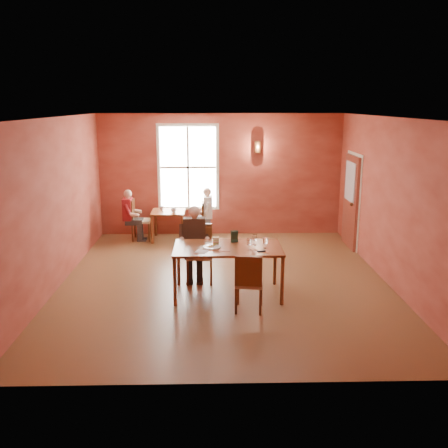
{
  "coord_description": "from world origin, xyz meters",
  "views": [
    {
      "loc": [
        -0.23,
        -8.8,
        3.24
      ],
      "look_at": [
        0.0,
        0.2,
        1.05
      ],
      "focal_mm": 40.0,
      "sensor_mm": 36.0,
      "label": 1
    }
  ],
  "objects_px": {
    "chair_diner_main": "(199,254)",
    "diner_main": "(199,247)",
    "chair_empty": "(249,282)",
    "diner_maroon": "(140,215)",
    "chair_diner_maroon": "(142,220)",
    "chair_diner_white": "(195,221)",
    "second_table": "(169,225)",
    "main_table": "(228,271)",
    "diner_white": "(197,215)"
  },
  "relations": [
    {
      "from": "main_table",
      "to": "chair_diner_maroon",
      "type": "height_order",
      "value": "chair_diner_maroon"
    },
    {
      "from": "chair_diner_main",
      "to": "chair_diner_maroon",
      "type": "relative_size",
      "value": 1.07
    },
    {
      "from": "chair_diner_white",
      "to": "second_table",
      "type": "bearing_deg",
      "value": 90.0
    },
    {
      "from": "diner_maroon",
      "to": "chair_diner_white",
      "type": "bearing_deg",
      "value": 90.0
    },
    {
      "from": "chair_empty",
      "to": "chair_diner_maroon",
      "type": "distance_m",
      "value": 4.88
    },
    {
      "from": "second_table",
      "to": "chair_diner_maroon",
      "type": "height_order",
      "value": "chair_diner_maroon"
    },
    {
      "from": "diner_white",
      "to": "diner_maroon",
      "type": "relative_size",
      "value": 1.01
    },
    {
      "from": "main_table",
      "to": "chair_diner_maroon",
      "type": "bearing_deg",
      "value": 118.42
    },
    {
      "from": "main_table",
      "to": "chair_empty",
      "type": "bearing_deg",
      "value": -64.83
    },
    {
      "from": "second_table",
      "to": "chair_diner_maroon",
      "type": "xyz_separation_m",
      "value": [
        -0.65,
        0.0,
        0.14
      ]
    },
    {
      "from": "diner_main",
      "to": "chair_diner_white",
      "type": "xyz_separation_m",
      "value": [
        -0.17,
        3.01,
        -0.21
      ]
    },
    {
      "from": "diner_maroon",
      "to": "main_table",
      "type": "bearing_deg",
      "value": 28.79
    },
    {
      "from": "chair_diner_main",
      "to": "diner_white",
      "type": "bearing_deg",
      "value": -87.37
    },
    {
      "from": "chair_diner_main",
      "to": "diner_white",
      "type": "distance_m",
      "value": 2.99
    },
    {
      "from": "chair_diner_main",
      "to": "chair_diner_white",
      "type": "bearing_deg",
      "value": -86.79
    },
    {
      "from": "diner_white",
      "to": "diner_main",
      "type": "bearing_deg",
      "value": -177.39
    },
    {
      "from": "chair_empty",
      "to": "diner_white",
      "type": "height_order",
      "value": "diner_white"
    },
    {
      "from": "main_table",
      "to": "chair_diner_main",
      "type": "height_order",
      "value": "chair_diner_main"
    },
    {
      "from": "main_table",
      "to": "diner_maroon",
      "type": "distance_m",
      "value": 4.15
    },
    {
      "from": "diner_main",
      "to": "diner_maroon",
      "type": "xyz_separation_m",
      "value": [
        -1.5,
        3.01,
        -0.07
      ]
    },
    {
      "from": "main_table",
      "to": "chair_diner_main",
      "type": "distance_m",
      "value": 0.83
    },
    {
      "from": "second_table",
      "to": "chair_diner_main",
      "type": "bearing_deg",
      "value": -74.69
    },
    {
      "from": "second_table",
      "to": "chair_diner_maroon",
      "type": "distance_m",
      "value": 0.67
    },
    {
      "from": "main_table",
      "to": "chair_empty",
      "type": "height_order",
      "value": "chair_empty"
    },
    {
      "from": "main_table",
      "to": "chair_diner_main",
      "type": "relative_size",
      "value": 1.73
    },
    {
      "from": "diner_main",
      "to": "chair_empty",
      "type": "relative_size",
      "value": 1.4
    },
    {
      "from": "main_table",
      "to": "chair_empty",
      "type": "xyz_separation_m",
      "value": [
        0.32,
        -0.68,
        0.05
      ]
    },
    {
      "from": "chair_diner_white",
      "to": "diner_white",
      "type": "bearing_deg",
      "value": -90.0
    },
    {
      "from": "main_table",
      "to": "diner_main",
      "type": "height_order",
      "value": "diner_main"
    },
    {
      "from": "chair_diner_main",
      "to": "diner_white",
      "type": "xyz_separation_m",
      "value": [
        -0.14,
        2.98,
        0.08
      ]
    },
    {
      "from": "chair_empty",
      "to": "diner_maroon",
      "type": "relative_size",
      "value": 0.79
    },
    {
      "from": "chair_empty",
      "to": "main_table",
      "type": "bearing_deg",
      "value": 122.97
    },
    {
      "from": "chair_diner_maroon",
      "to": "main_table",
      "type": "bearing_deg",
      "value": 28.42
    },
    {
      "from": "second_table",
      "to": "diner_maroon",
      "type": "relative_size",
      "value": 0.66
    },
    {
      "from": "chair_diner_main",
      "to": "diner_maroon",
      "type": "distance_m",
      "value": 3.34
    },
    {
      "from": "chair_diner_main",
      "to": "diner_main",
      "type": "height_order",
      "value": "diner_main"
    },
    {
      "from": "main_table",
      "to": "diner_white",
      "type": "distance_m",
      "value": 3.69
    },
    {
      "from": "second_table",
      "to": "chair_diner_white",
      "type": "bearing_deg",
      "value": 0.0
    },
    {
      "from": "chair_diner_white",
      "to": "diner_maroon",
      "type": "relative_size",
      "value": 0.76
    },
    {
      "from": "chair_diner_white",
      "to": "diner_white",
      "type": "relative_size",
      "value": 0.76
    },
    {
      "from": "chair_empty",
      "to": "chair_diner_maroon",
      "type": "height_order",
      "value": "chair_diner_maroon"
    },
    {
      "from": "chair_diner_maroon",
      "to": "diner_maroon",
      "type": "xyz_separation_m",
      "value": [
        -0.03,
        0.0,
        0.11
      ]
    },
    {
      "from": "diner_main",
      "to": "chair_diner_maroon",
      "type": "relative_size",
      "value": 1.35
    },
    {
      "from": "diner_main",
      "to": "diner_maroon",
      "type": "relative_size",
      "value": 1.11
    },
    {
      "from": "main_table",
      "to": "chair_diner_maroon",
      "type": "relative_size",
      "value": 1.85
    },
    {
      "from": "second_table",
      "to": "diner_white",
      "type": "relative_size",
      "value": 0.66
    },
    {
      "from": "chair_diner_main",
      "to": "chair_diner_white",
      "type": "distance_m",
      "value": 2.99
    },
    {
      "from": "chair_diner_main",
      "to": "chair_empty",
      "type": "relative_size",
      "value": 1.11
    },
    {
      "from": "diner_maroon",
      "to": "diner_main",
      "type": "bearing_deg",
      "value": 26.41
    },
    {
      "from": "diner_main",
      "to": "diner_white",
      "type": "relative_size",
      "value": 1.11
    }
  ]
}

